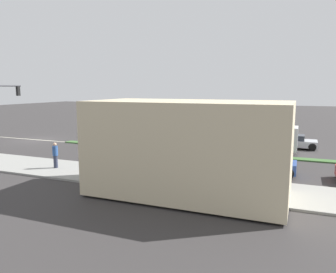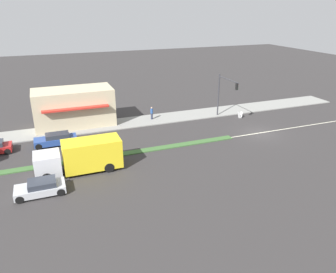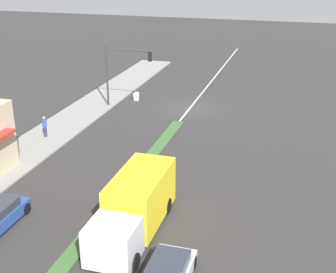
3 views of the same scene
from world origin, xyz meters
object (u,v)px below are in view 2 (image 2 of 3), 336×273
Objects in this scene: traffic_signal_main at (224,90)px; pedestrian at (152,113)px; sedan_silver at (41,188)px; delivery_truck at (82,156)px; warning_aframe_sign at (240,115)px; coupe_blue at (56,139)px.

traffic_signal_main is 3.40× the size of pedestrian.
sedan_silver is (-14.08, 14.00, -0.41)m from pedestrian.
traffic_signal_main is 0.75× the size of delivery_truck.
sedan_silver is at bearing 127.34° from delivery_truck.
warning_aframe_sign is 23.47m from coupe_blue.
warning_aframe_sign is at bearing -102.08° from traffic_signal_main.
traffic_signal_main reaches higher than delivery_truck.
warning_aframe_sign is at bearing -88.48° from coupe_blue.
coupe_blue is (7.20, 1.88, -0.85)m from delivery_truck.
sedan_silver is at bearing 112.82° from warning_aframe_sign.
warning_aframe_sign is 0.22× the size of sedan_silver.
traffic_signal_main is 1.46× the size of sedan_silver.
warning_aframe_sign is at bearing -70.07° from delivery_truck.
coupe_blue is 1.15× the size of sedan_silver.
pedestrian is 1.97× the size of warning_aframe_sign.
warning_aframe_sign is 27.39m from sedan_silver.
traffic_signal_main is at bearing -64.09° from sedan_silver.
coupe_blue is at bearing -10.15° from sedan_silver.
coupe_blue is at bearing 91.52° from warning_aframe_sign.
pedestrian is at bearing -44.84° from sedan_silver.
coupe_blue reaches higher than warning_aframe_sign.
traffic_signal_main is 9.82m from pedestrian.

